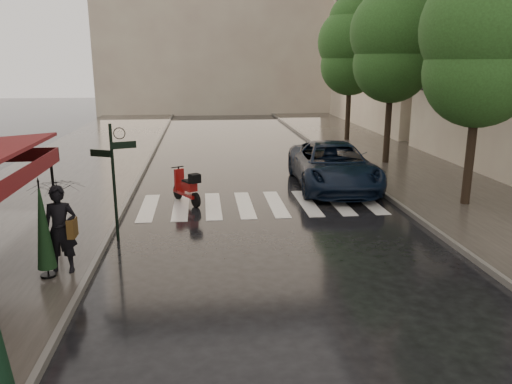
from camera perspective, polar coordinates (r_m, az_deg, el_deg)
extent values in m
plane|color=black|center=(10.94, -11.60, -10.53)|extent=(120.00, 120.00, 0.00)
cube|color=#38332D|center=(23.03, -20.16, 2.35)|extent=(6.00, 60.00, 0.12)
cube|color=#38332D|center=(24.14, 16.22, 3.19)|extent=(5.50, 60.00, 0.12)
cube|color=#595651|center=(22.48, -12.60, 2.66)|extent=(0.12, 60.00, 0.16)
cube|color=#595651|center=(23.22, 9.81, 3.17)|extent=(0.12, 60.00, 0.16)
cube|color=silver|center=(16.62, -12.18, -1.75)|extent=(0.50, 3.20, 0.01)
cube|color=silver|center=(16.54, -8.57, -1.66)|extent=(0.50, 3.20, 0.01)
cube|color=silver|center=(16.52, -4.93, -1.57)|extent=(0.50, 3.20, 0.01)
cube|color=silver|center=(16.57, -1.29, -1.46)|extent=(0.50, 3.20, 0.01)
cube|color=silver|center=(16.69, 2.30, -1.35)|extent=(0.50, 3.20, 0.01)
cube|color=silver|center=(16.88, 5.83, -1.24)|extent=(0.50, 3.20, 0.01)
cube|color=silver|center=(17.12, 9.27, -1.13)|extent=(0.50, 3.20, 0.01)
cube|color=silver|center=(17.43, 12.60, -1.01)|extent=(0.50, 3.20, 0.01)
cube|color=#3F090A|center=(10.29, -26.63, 0.45)|extent=(0.04, 7.00, 0.35)
cylinder|color=black|center=(13.57, -22.04, -0.54)|extent=(0.07, 0.07, 2.35)
cylinder|color=black|center=(13.42, -15.91, 0.94)|extent=(0.08, 0.08, 3.10)
cube|color=black|center=(13.18, -14.92, 5.21)|extent=(0.62, 0.26, 0.18)
cube|color=black|center=(13.32, -17.34, 4.25)|extent=(0.56, 0.29, 0.18)
cube|color=tan|center=(48.21, -4.18, 21.01)|extent=(22.00, 6.00, 20.00)
cylinder|color=black|center=(17.29, 23.44, 5.61)|extent=(0.28, 0.28, 4.26)
sphere|color=#1F3E16|center=(17.13, 24.14, 12.39)|extent=(3.40, 3.40, 3.40)
sphere|color=#1F3E16|center=(17.16, 24.60, 16.69)|extent=(3.80, 3.80, 3.80)
cylinder|color=black|center=(23.53, 14.91, 8.68)|extent=(0.28, 0.28, 4.48)
sphere|color=#1F3E16|center=(23.43, 15.27, 13.93)|extent=(3.40, 3.40, 3.40)
sphere|color=#1F3E16|center=(23.46, 15.50, 17.25)|extent=(3.80, 3.80, 3.80)
sphere|color=#1F3E16|center=(23.57, 15.72, 20.35)|extent=(2.60, 2.60, 2.60)
cylinder|color=black|center=(30.21, 10.52, 10.02)|extent=(0.28, 0.28, 4.37)
sphere|color=#1F3E16|center=(30.12, 10.71, 14.01)|extent=(3.40, 3.40, 3.40)
sphere|color=#1F3E16|center=(30.15, 10.83, 16.53)|extent=(3.80, 3.80, 3.80)
sphere|color=#1F3E16|center=(30.22, 10.95, 18.89)|extent=(2.60, 2.60, 2.60)
imported|color=black|center=(11.60, -21.45, -4.02)|extent=(0.71, 0.47, 1.94)
imported|color=black|center=(11.31, -21.97, 1.31)|extent=(1.16, 1.19, 1.05)
cube|color=#503615|center=(11.52, -20.27, -3.87)|extent=(0.16, 0.36, 0.41)
cylinder|color=black|center=(16.36, -6.90, -0.91)|extent=(0.33, 0.47, 0.49)
cylinder|color=black|center=(17.45, -8.94, -0.01)|extent=(0.33, 0.47, 0.49)
cube|color=maroon|center=(16.90, -8.00, -0.16)|extent=(0.90, 1.29, 0.10)
cube|color=maroon|center=(16.61, -7.63, 0.67)|extent=(0.54, 0.64, 0.28)
cube|color=maroon|center=(17.21, -8.77, 1.39)|extent=(0.34, 0.27, 0.76)
cylinder|color=black|center=(17.20, -8.98, 2.83)|extent=(0.42, 0.26, 0.04)
cube|color=black|center=(16.21, -7.03, 1.56)|extent=(0.43, 0.43, 0.28)
imported|color=black|center=(18.98, 8.80, 3.02)|extent=(3.05, 6.14, 1.67)
cylinder|color=black|center=(11.78, -22.62, -8.77)|extent=(0.33, 0.33, 0.05)
cylinder|color=black|center=(11.43, -23.13, -3.94)|extent=(0.04, 0.04, 2.04)
cone|color=black|center=(11.40, -23.18, -3.46)|extent=(0.40, 0.40, 1.93)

